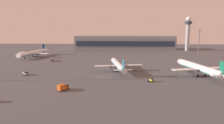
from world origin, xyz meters
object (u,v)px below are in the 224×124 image
at_px(fuel_truck, 53,60).
at_px(apron_light_west, 199,42).
at_px(airplane_mid_apron, 33,53).
at_px(airplane_far_stand, 118,65).
at_px(catering_truck, 63,87).
at_px(baggage_tractor, 25,73).
at_px(airplane_terminal_side, 200,68).
at_px(control_tower, 188,31).
at_px(pushback_tug, 151,80).

xyz_separation_m(fuel_truck, apron_light_west, (129.86, 24.79, 13.46)).
relative_size(airplane_mid_apron, fuel_truck, 6.15).
xyz_separation_m(airplane_far_stand, catering_truck, (-26.32, -44.27, -2.43)).
height_order(airplane_far_stand, airplane_mid_apron, airplane_far_stand).
distance_m(airplane_far_stand, baggage_tractor, 59.31).
relative_size(airplane_terminal_side, airplane_far_stand, 1.13).
relative_size(fuel_truck, catering_truck, 1.10).
relative_size(airplane_mid_apron, catering_truck, 6.79).
bearing_deg(airplane_far_stand, apron_light_west, 29.57).
distance_m(control_tower, fuel_truck, 155.86).
distance_m(airplane_terminal_side, apron_light_west, 77.79).
bearing_deg(control_tower, catering_truck, -123.68).
height_order(control_tower, apron_light_west, control_tower).
distance_m(control_tower, catering_truck, 190.24).
height_order(airplane_mid_apron, fuel_truck, airplane_mid_apron).
bearing_deg(catering_truck, airplane_far_stand, 94.05).
xyz_separation_m(airplane_terminal_side, fuel_truck, (-105.89, 48.50, -3.21)).
xyz_separation_m(airplane_terminal_side, apron_light_west, (23.97, 73.29, 10.25)).
bearing_deg(control_tower, airplane_mid_apron, -161.28).
bearing_deg(airplane_mid_apron, airplane_far_stand, 159.76).
bearing_deg(catering_truck, airplane_mid_apron, 152.71).
distance_m(airplane_mid_apron, fuel_truck, 33.27).
relative_size(control_tower, fuel_truck, 5.89).
bearing_deg(apron_light_west, control_tower, 84.76).
bearing_deg(airplane_terminal_side, baggage_tractor, 166.92).
relative_size(catering_truck, baggage_tractor, 1.33).
height_order(fuel_truck, apron_light_west, apron_light_west).
bearing_deg(apron_light_west, airplane_terminal_side, -108.11).
bearing_deg(baggage_tractor, airplane_far_stand, 139.97).
bearing_deg(airplane_terminal_side, airplane_far_stand, 152.91).
height_order(pushback_tug, baggage_tractor, baggage_tractor).
bearing_deg(catering_truck, control_tower, 91.11).
height_order(airplane_far_stand, baggage_tractor, airplane_far_stand).
relative_size(airplane_far_stand, baggage_tractor, 9.17).
distance_m(catering_truck, apron_light_west, 146.68).
distance_m(airplane_mid_apron, apron_light_west, 155.32).
height_order(airplane_terminal_side, airplane_far_stand, airplane_terminal_side).
distance_m(airplane_mid_apron, pushback_tug, 131.17).
xyz_separation_m(pushback_tug, fuel_truck, (-74.38, 63.76, 0.30)).
height_order(airplane_terminal_side, pushback_tug, airplane_terminal_side).
height_order(control_tower, baggage_tractor, control_tower).
bearing_deg(fuel_truck, airplane_mid_apron, -53.43).
bearing_deg(fuel_truck, control_tower, -163.09).
xyz_separation_m(control_tower, pushback_tug, (-60.15, -139.57, -21.39)).
bearing_deg(baggage_tractor, catering_truck, 82.29).
bearing_deg(control_tower, fuel_truck, -150.60).
bearing_deg(fuel_truck, pushback_tug, 126.91).
relative_size(airplane_far_stand, airplane_mid_apron, 1.01).
relative_size(control_tower, airplane_far_stand, 0.94).
distance_m(pushback_tug, baggage_tractor, 77.08).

